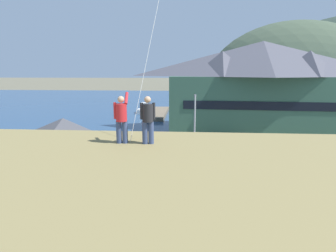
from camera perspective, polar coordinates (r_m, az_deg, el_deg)
name	(u,v)px	position (r m, az deg, el deg)	size (l,w,h in m)	color
ground_plane	(179,200)	(19.79, 2.26, -15.01)	(600.00, 600.00, 0.00)	#66604C
parking_lot_pad	(181,173)	(24.34, 2.66, -9.66)	(40.00, 20.00, 0.10)	slate
bay_water	(186,102)	(78.20, 3.71, 4.97)	(360.00, 84.00, 0.03)	navy
far_hill_west_ridge	(293,90)	(140.56, 24.29, 6.86)	(81.31, 61.24, 60.25)	#42513D
harbor_lodge	(261,84)	(41.91, 18.61, 8.10)	(27.23, 13.31, 12.76)	#38604C
storage_shed_near_lot	(65,147)	(24.37, -20.43, -4.05)	(6.09, 5.58, 5.01)	#474C56
wharf_dock	(158,113)	(55.41, -1.99, 2.66)	(3.20, 14.89, 0.70)	#70604C
moored_boat_wharfside	(145,109)	(58.48, -4.86, 3.46)	(2.43, 5.84, 2.16)	silver
parked_car_mid_row_near	(191,182)	(19.91, 4.82, -11.50)	(4.28, 2.21, 1.82)	#236633
parked_car_front_row_red	(18,151)	(30.88, -28.44, -4.50)	(4.23, 2.11, 1.82)	slate
parked_car_mid_row_center	(285,163)	(25.81, 22.87, -6.95)	(4.31, 2.27, 1.82)	#B28923
parked_car_back_row_left	(108,186)	(19.64, -12.34, -12.07)	(4.25, 2.16, 1.82)	#9EA3A8
parked_car_back_row_right	(151,156)	(25.63, -3.42, -6.16)	(4.25, 2.15, 1.82)	#236633
parked_car_front_row_end	(303,188)	(21.00, 26.06, -11.43)	(4.33, 2.31, 1.82)	#B28923
parking_light_pole	(195,120)	(28.73, 5.53, 1.23)	(0.24, 0.78, 6.24)	#ADADB2
person_kite_flyer	(121,118)	(10.22, -9.56, 1.70)	(0.52, 0.68, 1.86)	#384770
person_companion	(148,119)	(10.01, -4.18, 1.54)	(0.54, 0.40, 1.74)	#384770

